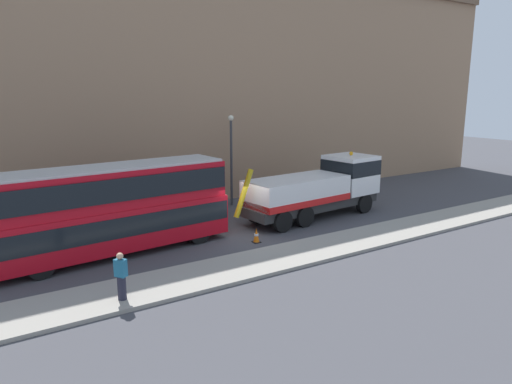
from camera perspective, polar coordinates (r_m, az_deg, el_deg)
name	(u,v)px	position (r m, az deg, el deg)	size (l,w,h in m)	color
ground_plane	(238,234)	(24.17, -2.23, -5.21)	(120.00, 120.00, 0.00)	#424247
near_kerb	(286,256)	(20.82, 3.70, -7.91)	(60.00, 2.80, 0.15)	gray
building_facade	(173,79)	(30.18, -10.22, 13.61)	(60.00, 1.50, 16.00)	#9E7A5B
recovery_tow_truck	(319,187)	(27.41, 7.78, 0.58)	(10.23, 3.41, 3.67)	#2D2D2D
double_decker_bus	(110,207)	(21.62, -17.57, -1.73)	(11.18, 3.50, 4.06)	#B70C19
pedestrian_onlooker	(121,277)	(16.88, -16.31, -10.01)	(0.44, 0.48, 1.71)	#232333
traffic_cone_near_bus	(256,236)	(22.74, 0.05, -5.42)	(0.36, 0.36, 0.72)	orange
street_lamp	(231,152)	(29.71, -3.08, 4.91)	(0.36, 0.36, 5.83)	#38383D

